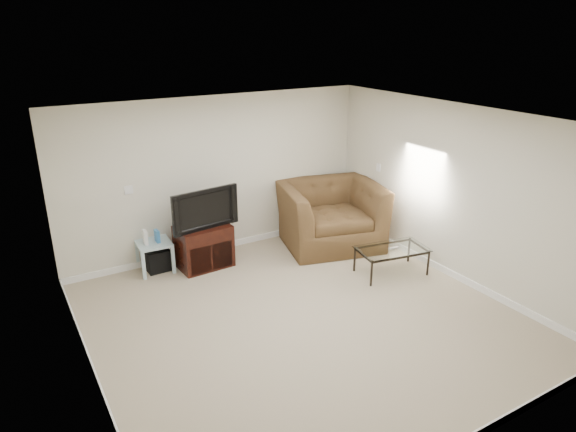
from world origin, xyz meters
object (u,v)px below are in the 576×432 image
television (202,208)px  recliner (331,205)px  side_table (155,256)px  tv_stand (204,246)px  coffee_table (391,261)px  subwoofer (157,259)px

television → recliner: size_ratio=0.61×
television → side_table: size_ratio=2.04×
television → tv_stand: bearing=86.1°
tv_stand → coffee_table: (2.28, -1.65, -0.13)m
tv_stand → coffee_table: 2.82m
subwoofer → coffee_table: bearing=-32.8°
side_table → recliner: bearing=-10.4°
television → subwoofer: (-0.66, 0.28, -0.79)m
tv_stand → television: television is taller
side_table → television: bearing=-20.7°
subwoofer → recliner: recliner is taller
tv_stand → side_table: (-0.69, 0.23, -0.09)m
tv_stand → subwoofer: (-0.66, 0.25, -0.16)m
side_table → tv_stand: bearing=-18.4°
tv_stand → television: bearing=-90.0°
television → subwoofer: size_ratio=2.91×
recliner → television: bearing=-172.0°
television → coffee_table: television is taller
subwoofer → recliner: size_ratio=0.21×
tv_stand → coffee_table: tv_stand is taller
subwoofer → recliner: bearing=-10.8°
subwoofer → recliner: 2.90m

